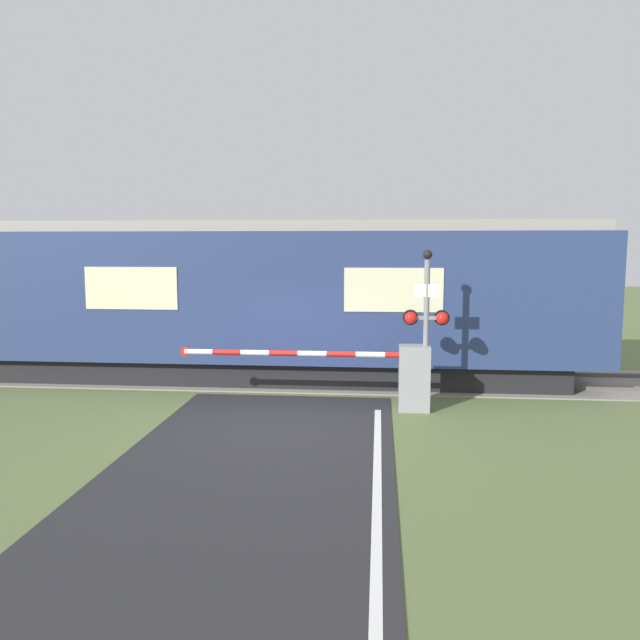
% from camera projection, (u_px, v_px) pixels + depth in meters
% --- Properties ---
extents(ground_plane, '(80.00, 80.00, 0.00)m').
position_uv_depth(ground_plane, '(277.00, 423.00, 11.38)').
color(ground_plane, '#5B6B3D').
extents(track_bed, '(36.00, 3.20, 0.13)m').
position_uv_depth(track_bed, '(303.00, 377.00, 15.20)').
color(track_bed, gray).
rests_on(track_bed, ground_plane).
extents(train, '(20.95, 3.08, 3.77)m').
position_uv_depth(train, '(156.00, 298.00, 15.31)').
color(train, black).
rests_on(train, ground_plane).
extents(crossing_barrier, '(4.99, 0.44, 1.29)m').
position_uv_depth(crossing_barrier, '(397.00, 374.00, 12.21)').
color(crossing_barrier, gray).
rests_on(crossing_barrier, ground_plane).
extents(signal_post, '(0.90, 0.26, 3.14)m').
position_uv_depth(signal_post, '(426.00, 320.00, 12.06)').
color(signal_post, gray).
rests_on(signal_post, ground_plane).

